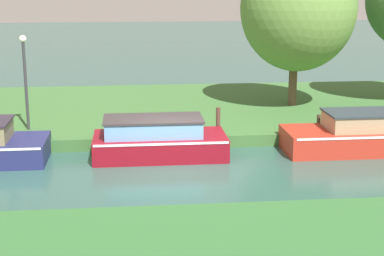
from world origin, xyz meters
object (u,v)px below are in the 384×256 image
mooring_post_near (318,123)px  lamp_post (25,72)px  maroon_cruiser (158,140)px  mooring_post_far (218,121)px  willow_tree_centre (298,8)px

mooring_post_near → lamp_post: bearing=172.9°
lamp_post → maroon_cruiser: bearing=-28.8°
lamp_post → mooring_post_near: lamp_post is taller
mooring_post_near → mooring_post_far: 3.42m
willow_tree_centre → mooring_post_near: 5.34m
maroon_cruiser → willow_tree_centre: size_ratio=0.65×
willow_tree_centre → maroon_cruiser: bearing=-138.2°
willow_tree_centre → mooring_post_far: bearing=-132.8°
willow_tree_centre → lamp_post: size_ratio=1.98×
willow_tree_centre → mooring_post_near: bearing=-93.4°
maroon_cruiser → mooring_post_near: size_ratio=7.20×
mooring_post_near → mooring_post_far: mooring_post_far is taller
maroon_cruiser → lamp_post: (-4.30, 2.37, 1.83)m
willow_tree_centre → mooring_post_near: (-0.24, -3.94, -3.60)m
willow_tree_centre → lamp_post: 10.53m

